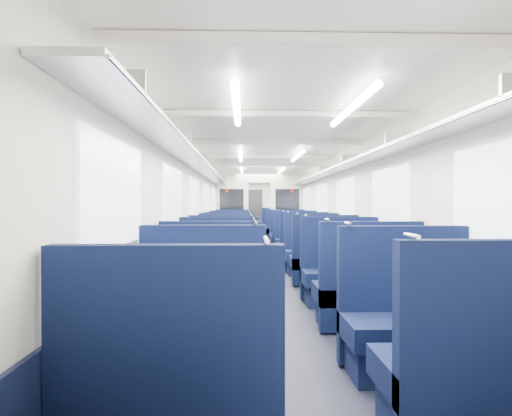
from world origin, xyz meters
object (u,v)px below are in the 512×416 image
Objects in this scene: seat_0 at (172,403)px; seat_17 at (291,239)px; seat_9 at (323,263)px; seat_19 at (287,236)px; seat_21 at (281,231)px; seat_27 at (274,226)px; seat_7 at (341,276)px; seat_4 at (212,293)px; seat_6 at (218,276)px; seat_20 at (234,231)px; seat_8 at (223,263)px; seat_24 at (236,227)px; seat_26 at (236,226)px; end_door at (254,211)px; seat_5 at (366,295)px; seat_13 at (303,247)px; seat_16 at (232,239)px; seat_10 at (226,255)px; seat_22 at (235,229)px; seat_2 at (202,322)px; seat_23 at (278,229)px; seat_25 at (276,227)px; seat_15 at (296,242)px; seat_18 at (233,236)px; seat_3 at (409,327)px; bulkhead at (259,207)px; seat_11 at (313,255)px; seat_12 at (228,248)px; seat_14 at (230,243)px.

seat_0 and seat_17 have the same top height.
seat_19 is at bearing 90.00° from seat_9.
seat_21 and seat_27 have the same top height.
seat_21 is (0.00, 9.04, 0.00)m from seat_7.
seat_4 is at bearing -103.55° from seat_17.
seat_20 is (0.00, 9.14, 0.00)m from seat_6.
seat_8 is 10.12m from seat_24.
seat_20 is 1.00× the size of seat_26.
seat_5 is at bearing -86.84° from end_door.
seat_5 is 1.00× the size of seat_13.
seat_9 is 1.00× the size of seat_20.
seat_16 is at bearing 105.75° from seat_7.
seat_13 is at bearing 36.61° from seat_10.
seat_8 is 1.00× the size of seat_22.
seat_2 and seat_23 have the same top height.
seat_7 is 11.25m from seat_25.
end_door is 1.68× the size of seat_15.
seat_27 is at bearing 90.00° from seat_23.
seat_6 and seat_15 have the same top height.
seat_7 and seat_24 have the same top height.
seat_18 is at bearing 90.00° from seat_8.
seat_3 is 1.00× the size of seat_17.
seat_24 is (-0.83, 3.95, -0.87)m from bulkhead.
seat_6 is 2.83m from seat_11.
seat_13 is 1.00× the size of seat_20.
seat_18 is 3.77m from seat_23.
seat_23 is (1.66, 4.44, 0.00)m from seat_16.
seat_24 is (0.00, 7.81, 0.00)m from seat_12.
seat_14 is 1.00× the size of seat_19.
bulkhead is 2.35× the size of seat_20.
seat_24 is at bearing 90.00° from seat_10.
seat_14 is 1.25m from seat_16.
seat_8 is 5.71m from seat_18.
seat_15 is (1.66, 4.73, 0.00)m from seat_6.
seat_14 is at bearing -176.28° from seat_15.
seat_26 is at bearing 90.00° from seat_8.
seat_17 is (0.00, 8.14, 0.00)m from seat_3.
seat_27 is at bearing 83.01° from seat_4.
seat_12 is (0.00, 4.56, 0.00)m from seat_4.
seat_3 is 1.14m from seat_5.
seat_9 is 1.00× the size of seat_27.
seat_0 and seat_10 have the same top height.
seat_19 is (0.00, 4.63, 0.00)m from seat_11.
seat_18 is at bearing 90.00° from seat_4.
seat_24 is at bearing 90.00° from seat_8.
seat_23 is 0.93m from seat_25.
seat_24 is (-1.66, 12.49, 0.00)m from seat_5.
seat_4 is at bearing -116.54° from seat_11.
seat_2 is at bearing -90.00° from seat_4.
seat_13 is (0.00, 5.86, 0.00)m from seat_3.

